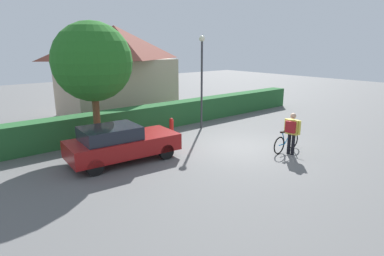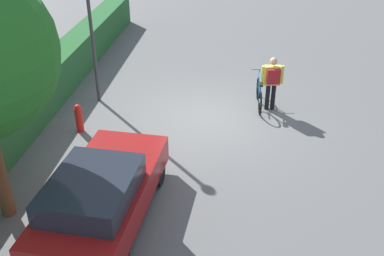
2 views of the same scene
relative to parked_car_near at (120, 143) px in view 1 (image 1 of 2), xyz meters
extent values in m
plane|color=#5A5A5A|center=(4.60, -1.71, -0.70)|extent=(60.00, 60.00, 0.00)
cube|color=#24592B|center=(4.60, 3.19, -0.10)|extent=(18.56, 0.90, 1.20)
cube|color=tan|center=(3.77, 7.53, 0.94)|extent=(6.16, 4.08, 3.29)
pyramid|color=brown|center=(3.77, 7.53, 3.54)|extent=(6.47, 4.29, 1.91)
cube|color=maroon|center=(0.11, -0.01, -0.11)|extent=(4.05, 1.97, 0.61)
cube|color=#1E232D|center=(-0.36, 0.03, 0.42)|extent=(2.06, 1.62, 0.46)
cylinder|color=black|center=(1.51, 0.64, -0.42)|extent=(0.58, 0.22, 0.57)
cylinder|color=black|center=(1.39, -0.86, -0.42)|extent=(0.58, 0.22, 0.57)
cylinder|color=black|center=(-1.17, 0.84, -0.42)|extent=(0.58, 0.22, 0.57)
cylinder|color=black|center=(-1.28, -0.66, -0.42)|extent=(0.58, 0.22, 0.57)
torus|color=black|center=(6.09, -3.15, -0.36)|extent=(0.70, 0.08, 0.69)
torus|color=black|center=(5.08, -3.19, -0.36)|extent=(0.70, 0.08, 0.69)
cylinder|color=#1972B2|center=(5.77, -3.16, -0.07)|extent=(0.65, 0.06, 0.64)
cylinder|color=#1972B2|center=(5.36, -3.18, -0.13)|extent=(0.24, 0.05, 0.51)
cylinder|color=#1972B2|center=(5.65, -3.16, 0.15)|extent=(0.78, 0.07, 0.13)
cylinder|color=#1972B2|center=(5.27, -3.18, -0.36)|extent=(0.39, 0.05, 0.05)
cylinder|color=#1972B2|center=(6.09, -3.15, -0.06)|extent=(0.04, 0.04, 0.59)
cube|color=black|center=(5.26, -3.18, 0.15)|extent=(0.22, 0.11, 0.06)
cylinder|color=#1972B2|center=(6.09, -3.15, 0.27)|extent=(0.05, 0.50, 0.03)
cylinder|color=black|center=(5.40, -3.41, -0.30)|extent=(0.13, 0.13, 0.80)
cylinder|color=black|center=(5.43, -3.57, -0.30)|extent=(0.13, 0.13, 0.80)
cube|color=#D8CC4C|center=(5.41, -3.49, 0.39)|extent=(0.26, 0.49, 0.57)
sphere|color=tan|center=(5.41, -3.49, 0.81)|extent=(0.22, 0.22, 0.22)
cylinder|color=#D8CC4C|center=(5.38, -3.21, 0.40)|extent=(0.09, 0.09, 0.54)
cylinder|color=#D8CC4C|center=(5.45, -3.77, 0.40)|extent=(0.09, 0.09, 0.54)
cube|color=maroon|center=(5.26, -3.51, 0.42)|extent=(0.21, 0.39, 0.43)
cylinder|color=#38383D|center=(5.41, 1.74, 1.44)|extent=(0.10, 0.10, 4.28)
sphere|color=#F2EDCC|center=(5.41, 1.74, 3.70)|extent=(0.28, 0.28, 0.28)
cylinder|color=brown|center=(0.05, 2.05, 0.58)|extent=(0.28, 0.28, 2.56)
sphere|color=#236521|center=(0.05, 2.05, 2.78)|extent=(3.07, 3.07, 3.07)
cylinder|color=red|center=(3.50, 1.69, -0.35)|extent=(0.20, 0.20, 0.70)
sphere|color=red|center=(3.50, 1.69, 0.02)|extent=(0.18, 0.18, 0.18)
camera|label=1|loc=(-5.04, -10.09, 3.41)|focal=29.93mm
camera|label=2|loc=(-6.62, -2.51, 5.41)|focal=41.65mm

